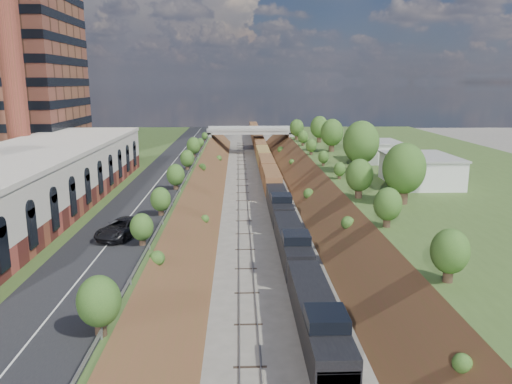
% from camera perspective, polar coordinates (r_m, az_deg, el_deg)
% --- Properties ---
extents(platform_left, '(44.00, 180.00, 5.00)m').
position_cam_1_polar(platform_left, '(86.69, -22.01, 0.02)').
color(platform_left, '#3D5623').
rests_on(platform_left, ground).
extents(platform_right, '(44.00, 180.00, 5.00)m').
position_cam_1_polar(platform_right, '(89.17, 22.04, 0.34)').
color(platform_right, '#3D5623').
rests_on(platform_right, ground).
extents(embankment_left, '(10.00, 180.00, 10.00)m').
position_cam_1_polar(embankment_left, '(82.37, -7.33, -1.56)').
color(embankment_left, brown).
rests_on(embankment_left, ground).
extents(embankment_right, '(10.00, 180.00, 10.00)m').
position_cam_1_polar(embankment_right, '(83.25, 7.93, -1.43)').
color(embankment_right, brown).
rests_on(embankment_right, ground).
extents(rail_left_track, '(1.58, 180.00, 0.18)m').
position_cam_1_polar(rail_left_track, '(81.99, -1.48, -1.46)').
color(rail_left_track, gray).
rests_on(rail_left_track, ground).
extents(rail_right_track, '(1.58, 180.00, 0.18)m').
position_cam_1_polar(rail_right_track, '(82.20, 2.15, -1.43)').
color(rail_right_track, gray).
rests_on(rail_right_track, ground).
extents(road, '(8.00, 180.00, 0.10)m').
position_cam_1_polar(road, '(81.86, -10.57, 1.86)').
color(road, black).
rests_on(road, platform_left).
extents(guardrail, '(0.10, 171.00, 0.70)m').
position_cam_1_polar(guardrail, '(81.07, -7.73, 2.21)').
color(guardrail, '#99999E').
rests_on(guardrail, platform_left).
extents(commercial_building, '(14.30, 62.30, 7.00)m').
position_cam_1_polar(commercial_building, '(63.67, -24.82, 1.09)').
color(commercial_building, brown).
rests_on(commercial_building, platform_left).
extents(smokestack, '(3.20, 3.20, 40.00)m').
position_cam_1_polar(smokestack, '(82.54, -26.30, 14.83)').
color(smokestack, brown).
rests_on(smokestack, platform_left).
extents(overpass, '(24.50, 8.30, 7.40)m').
position_cam_1_polar(overpass, '(142.41, -0.69, 6.43)').
color(overpass, gray).
rests_on(overpass, ground).
extents(white_building_near, '(9.00, 12.00, 4.00)m').
position_cam_1_polar(white_building_near, '(77.51, 18.25, 2.32)').
color(white_building_near, silver).
rests_on(white_building_near, platform_right).
extents(white_building_far, '(8.00, 10.00, 3.60)m').
position_cam_1_polar(white_building_far, '(98.08, 13.59, 4.48)').
color(white_building_far, silver).
rests_on(white_building_far, platform_right).
extents(tree_right_large, '(5.25, 5.25, 7.61)m').
position_cam_1_polar(tree_right_large, '(63.81, 16.57, 2.55)').
color(tree_right_large, '#473323').
rests_on(tree_right_large, platform_right).
extents(tree_left_crest, '(2.45, 2.45, 3.55)m').
position_cam_1_polar(tree_left_crest, '(42.45, -13.54, -5.36)').
color(tree_left_crest, '#473323').
rests_on(tree_left_crest, platform_left).
extents(freight_train, '(2.85, 176.59, 4.55)m').
position_cam_1_polar(freight_train, '(119.53, 0.83, 4.12)').
color(freight_train, black).
rests_on(freight_train, ground).
extents(suv, '(5.06, 7.00, 1.77)m').
position_cam_1_polar(suv, '(49.98, -15.02, -4.00)').
color(suv, black).
rests_on(suv, road).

